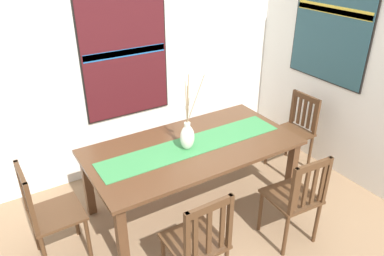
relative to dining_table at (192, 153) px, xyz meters
The scene contains 11 objects.
ground_plane 0.98m from the dining_table, 89.98° to the right, with size 6.40×6.40×0.03m, color #8E7051.
wall_back 1.34m from the dining_table, 89.99° to the left, with size 6.40×0.12×2.70m, color silver.
dining_table is the anchor object (origin of this frame).
table_runner 0.09m from the dining_table, 136.92° to the left, with size 1.88×0.36×0.01m, color #388447.
centerpiece_vase 0.25m from the dining_table, 158.66° to the right, with size 0.24×0.18×0.72m.
chair_0 1.05m from the dining_table, 60.25° to the right, with size 0.45×0.45×0.93m.
chair_1 1.05m from the dining_table, 119.24° to the right, with size 0.42×0.42×0.95m.
chair_2 1.39m from the dining_table, behind, with size 0.43×0.43×0.95m.
chair_3 1.44m from the dining_table, ahead, with size 0.43×0.43×0.90m.
painting_on_back_wall 1.31m from the dining_table, 100.51° to the left, with size 0.99×0.05×1.38m.
painting_on_side_wall 2.04m from the dining_table, ahead, with size 0.05×1.02×1.12m.
Camera 1 is at (-1.63, -1.92, 2.55)m, focal length 34.79 mm.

